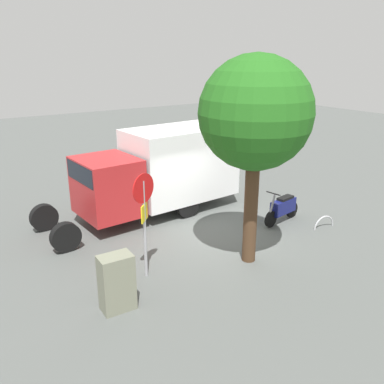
% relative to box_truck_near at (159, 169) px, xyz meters
% --- Properties ---
extents(ground_plane, '(60.00, 60.00, 0.00)m').
position_rel_box_truck_near_xyz_m(ground_plane, '(-0.37, 2.69, -1.65)').
color(ground_plane, '#4E524F').
extents(box_truck_near, '(7.38, 2.64, 3.02)m').
position_rel_box_truck_near_xyz_m(box_truck_near, '(0.00, 0.00, 0.00)').
color(box_truck_near, black).
rests_on(box_truck_near, ground).
extents(motorcycle, '(1.80, 0.63, 1.20)m').
position_rel_box_truck_near_xyz_m(motorcycle, '(-3.08, 3.12, -1.13)').
color(motorcycle, black).
rests_on(motorcycle, ground).
extents(stop_sign, '(0.71, 0.33, 2.81)m').
position_rel_box_truck_near_xyz_m(stop_sign, '(2.54, 3.77, 0.22)').
color(stop_sign, '#9E9EA3').
rests_on(stop_sign, ground).
extents(street_tree, '(2.93, 2.93, 5.60)m').
position_rel_box_truck_near_xyz_m(street_tree, '(-0.27, 4.59, 2.45)').
color(street_tree, '#47301E').
rests_on(street_tree, ground).
extents(utility_cabinet, '(0.76, 0.52, 1.35)m').
position_rel_box_truck_near_xyz_m(utility_cabinet, '(3.77, 4.71, -0.97)').
color(utility_cabinet, slate).
rests_on(utility_cabinet, ground).
extents(bike_rack_hoop, '(0.85, 0.14, 0.85)m').
position_rel_box_truck_near_xyz_m(bike_rack_hoop, '(-3.88, 4.27, -1.65)').
color(bike_rack_hoop, '#B7B7BC').
rests_on(bike_rack_hoop, ground).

